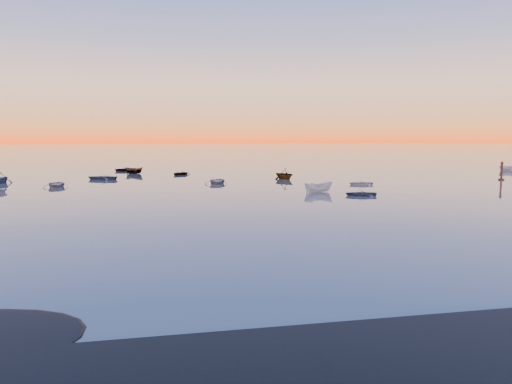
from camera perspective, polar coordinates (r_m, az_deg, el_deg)
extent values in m
plane|color=#6A6059|center=(120.38, -6.58, 3.16)|extent=(600.00, 600.00, 0.00)
imported|color=silver|center=(61.19, 7.14, -0.02)|extent=(1.75, 3.73, 1.26)
cylinder|color=#48190F|center=(86.24, 26.22, 1.27)|extent=(0.87, 0.87, 0.29)
cylinder|color=#48190F|center=(86.15, 26.26, 2.07)|extent=(0.31, 0.31, 2.51)
cone|color=#48190F|center=(86.06, 26.31, 3.06)|extent=(0.58, 0.58, 0.48)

